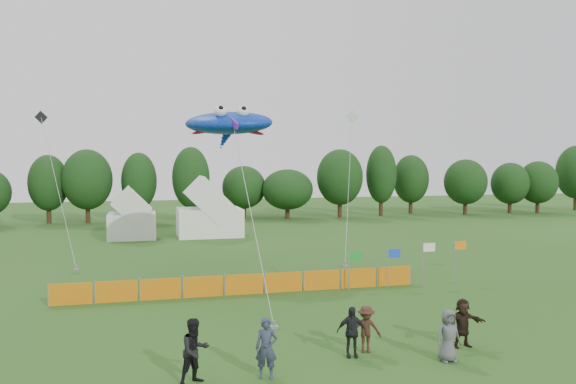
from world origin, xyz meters
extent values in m
plane|color=#234C16|center=(0.00, 0.00, 0.00)|extent=(160.00, 160.00, 0.00)
cylinder|color=#382314|center=(-15.73, 46.21, 1.19)|extent=(0.50, 0.50, 2.38)
ellipsoid|color=black|center=(-15.73, 46.21, 4.30)|extent=(4.09, 4.09, 5.35)
cylinder|color=#382314|center=(-11.75, 45.39, 1.29)|extent=(0.50, 0.50, 2.57)
ellipsoid|color=black|center=(-11.75, 45.39, 4.64)|extent=(5.20, 5.20, 5.79)
cylinder|color=#382314|center=(-6.44, 45.32, 1.23)|extent=(0.50, 0.50, 2.46)
ellipsoid|color=black|center=(-6.44, 45.32, 4.45)|extent=(3.78, 3.78, 5.55)
cylinder|color=#382314|center=(-0.99, 43.92, 1.33)|extent=(0.50, 0.50, 2.66)
ellipsoid|color=black|center=(-0.99, 43.92, 4.81)|extent=(4.05, 4.05, 5.99)
cylinder|color=#382314|center=(5.28, 46.53, 0.99)|extent=(0.50, 0.50, 1.98)
ellipsoid|color=black|center=(5.28, 46.53, 3.58)|extent=(5.06, 5.06, 4.46)
cylinder|color=#382314|center=(9.99, 44.56, 0.93)|extent=(0.50, 0.50, 1.86)
ellipsoid|color=black|center=(9.99, 44.56, 3.35)|extent=(5.86, 5.86, 4.18)
cylinder|color=#382314|center=(16.28, 44.38, 1.31)|extent=(0.50, 0.50, 2.62)
ellipsoid|color=black|center=(16.28, 44.38, 4.73)|extent=(5.41, 5.41, 5.89)
cylinder|color=#382314|center=(21.78, 44.99, 1.39)|extent=(0.50, 0.50, 2.78)
ellipsoid|color=black|center=(21.78, 44.99, 5.02)|extent=(3.67, 3.67, 6.26)
cylinder|color=#382314|center=(26.67, 46.88, 1.21)|extent=(0.50, 0.50, 2.42)
ellipsoid|color=black|center=(26.67, 46.88, 4.36)|extent=(4.46, 4.46, 5.44)
cylinder|color=#382314|center=(32.69, 44.13, 1.12)|extent=(0.50, 0.50, 2.24)
ellipsoid|color=black|center=(32.69, 44.13, 4.04)|extent=(5.26, 5.26, 5.03)
cylinder|color=#382314|center=(39.09, 44.15, 1.05)|extent=(0.50, 0.50, 2.10)
ellipsoid|color=black|center=(39.09, 44.15, 3.80)|extent=(4.74, 4.74, 4.73)
cylinder|color=#382314|center=(42.84, 43.69, 1.08)|extent=(0.50, 0.50, 2.16)
ellipsoid|color=black|center=(42.84, 43.69, 3.91)|extent=(4.88, 4.88, 4.87)
cylinder|color=#382314|center=(50.29, 45.54, 1.43)|extent=(0.50, 0.50, 2.85)
ellipsoid|color=black|center=(50.29, 45.54, 5.15)|extent=(5.19, 5.19, 6.42)
cube|color=silver|center=(-7.01, 31.86, 1.08)|extent=(3.91, 3.91, 2.15)
cube|color=white|center=(-0.44, 31.79, 1.21)|extent=(5.50, 4.40, 2.42)
cube|color=#CB6C0B|center=(-9.35, 9.39, 0.50)|extent=(1.90, 0.06, 1.00)
cube|color=#CB6C0B|center=(-7.35, 9.39, 0.50)|extent=(1.90, 0.06, 1.00)
cube|color=#CB6C0B|center=(-5.35, 9.39, 0.50)|extent=(1.90, 0.06, 1.00)
cube|color=#CB6C0B|center=(-3.35, 9.39, 0.50)|extent=(1.90, 0.06, 1.00)
cube|color=#CB6C0B|center=(-1.35, 9.39, 0.50)|extent=(1.90, 0.06, 1.00)
cube|color=#CB6C0B|center=(0.65, 9.39, 0.50)|extent=(1.90, 0.06, 1.00)
cube|color=#CB6C0B|center=(2.65, 9.39, 0.50)|extent=(1.90, 0.06, 1.00)
cube|color=#CB6C0B|center=(4.65, 9.39, 0.50)|extent=(1.90, 0.06, 1.00)
cube|color=#CB6C0B|center=(6.65, 9.39, 0.50)|extent=(1.90, 0.06, 1.00)
cylinder|color=gray|center=(4.00, 9.08, 0.95)|extent=(0.06, 0.06, 1.90)
cube|color=#148C26|center=(4.35, 9.08, 1.67)|extent=(0.70, 0.02, 0.45)
cylinder|color=gray|center=(6.00, 8.76, 1.02)|extent=(0.06, 0.06, 2.04)
cube|color=blue|center=(6.35, 8.76, 1.81)|extent=(0.70, 0.02, 0.45)
cylinder|color=gray|center=(8.00, 8.80, 1.14)|extent=(0.06, 0.06, 2.27)
cube|color=white|center=(8.35, 8.80, 2.05)|extent=(0.70, 0.02, 0.45)
cylinder|color=gray|center=(10.00, 9.06, 1.13)|extent=(0.06, 0.06, 2.26)
cube|color=orange|center=(10.35, 9.06, 2.04)|extent=(0.70, 0.02, 0.45)
imported|color=#2A3047|center=(-2.58, -1.31, 0.92)|extent=(0.78, 0.64, 1.84)
imported|color=black|center=(-4.69, -1.16, 0.96)|extent=(1.16, 1.06, 1.93)
imported|color=#381F16|center=(1.21, 0.08, 0.80)|extent=(1.12, 0.77, 1.60)
imported|color=black|center=(0.57, -0.21, 0.85)|extent=(1.05, 0.58, 1.70)
imported|color=#505055|center=(3.47, -1.40, 0.85)|extent=(0.84, 0.55, 1.71)
imported|color=black|center=(4.70, -0.27, 0.86)|extent=(1.60, 0.53, 1.72)
ellipsoid|color=#0D36BF|center=(-1.06, 15.92, 8.83)|extent=(6.46, 5.80, 1.85)
sphere|color=white|center=(-1.72, 14.78, 9.40)|extent=(0.74, 0.74, 0.74)
sphere|color=white|center=(-0.40, 14.78, 9.40)|extent=(0.74, 0.74, 0.74)
ellipsoid|color=#B90920|center=(-2.47, 16.10, 8.34)|extent=(1.55, 0.68, 0.24)
ellipsoid|color=#B90920|center=(0.35, 16.10, 8.34)|extent=(1.55, 0.68, 0.24)
cube|color=purple|center=(-1.06, 13.90, 8.65)|extent=(0.37, 0.96, 0.70)
cylinder|color=#A5A5A5|center=(-1.13, 8.86, 4.26)|extent=(0.17, 10.66, 8.55)
cube|color=gray|center=(-1.20, 3.54, 0.05)|extent=(0.30, 0.30, 0.10)
cube|color=white|center=(9.08, 21.94, 9.85)|extent=(1.10, 0.31, 1.10)
cylinder|color=#A5A5A5|center=(7.54, 18.47, 4.92)|extent=(3.12, 6.98, 9.87)
cube|color=gray|center=(6.00, 15.00, 0.05)|extent=(0.30, 0.30, 0.10)
cube|color=black|center=(-12.80, 24.41, 9.58)|extent=(0.90, 0.26, 0.90)
cylinder|color=#A5A5A5|center=(-11.40, 21.21, 4.79)|extent=(2.84, 6.45, 9.60)
cube|color=gray|center=(-10.00, 18.00, 0.05)|extent=(0.30, 0.30, 0.10)
camera|label=1|loc=(-6.12, -17.48, 6.50)|focal=35.00mm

